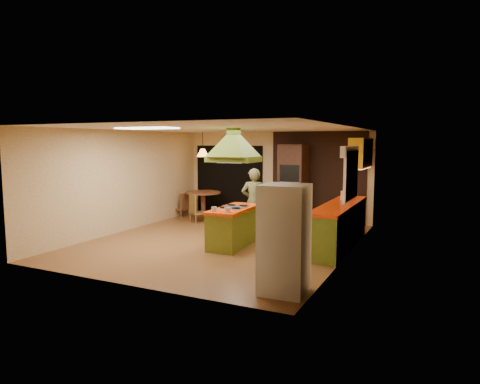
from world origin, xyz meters
The scene contains 21 objects.
ground centered at (0.00, 0.00, 0.00)m, with size 6.50×6.50×0.00m, color brown.
room_walls centered at (0.00, 0.00, 1.25)m, with size 5.50×6.50×6.50m.
ceiling_plane centered at (0.00, 0.00, 2.50)m, with size 6.50×6.50×0.00m, color silver.
brick_panel centered at (1.25, 3.23, 1.25)m, with size 2.64×0.03×2.50m, color #381E14.
nook_opening centered at (-1.50, 3.23, 1.05)m, with size 2.20×0.03×2.10m, color black.
right_counter centered at (2.45, 0.60, 0.46)m, with size 0.62×3.05×0.92m.
upper_cabinets centered at (2.57, 2.20, 1.95)m, with size 0.34×1.40×0.70m, color yellow.
window_right centered at (2.70, 0.40, 1.77)m, with size 0.12×1.35×1.06m.
fluor_panel centered at (-1.10, -1.20, 2.48)m, with size 1.20×0.60×0.03m, color white.
kitchen_island centered at (0.39, -0.24, 0.42)m, with size 0.74×1.66×0.84m.
range_hood centered at (0.39, -0.24, 2.25)m, with size 1.00×0.73×0.79m.
man centered at (0.34, 0.92, 0.80)m, with size 0.58×0.38×1.60m, color #4E512B.
refrigerator centered at (2.35, -2.52, 0.80)m, with size 0.66×0.62×1.60m, color silver.
wall_oven centered at (0.63, 2.95, 1.07)m, with size 0.74×0.64×2.14m.
dining_table centered at (-1.95, 2.44, 0.54)m, with size 1.02×1.02×0.77m.
chair_left centered at (-2.65, 2.34, 0.35)m, with size 0.39×0.39×0.71m, color brown, non-canonical shape.
chair_near centered at (-1.70, 1.79, 0.40)m, with size 0.43×0.43×0.79m, color brown, non-canonical shape.
pendant_lamp centered at (-1.95, 2.44, 1.90)m, with size 0.35×0.35×0.22m, color #FF9E3F.
canister_large centered at (2.40, 1.53, 1.02)m, with size 0.14×0.14×0.20m, color #FDECCC.
canister_medium centered at (2.40, 1.24, 1.02)m, with size 0.15×0.15×0.20m, color beige.
canister_small centered at (2.40, 1.46, 1.01)m, with size 0.13×0.13×0.17m, color #FFF6CD.
Camera 1 is at (4.40, -8.28, 2.21)m, focal length 32.00 mm.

